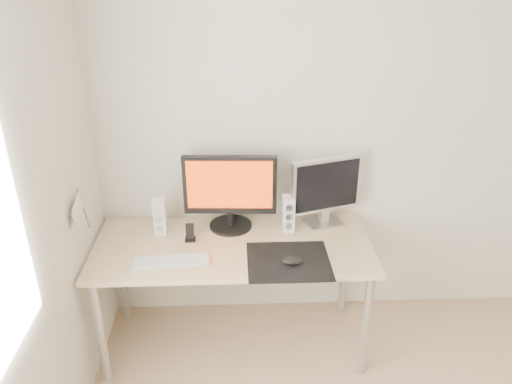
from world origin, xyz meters
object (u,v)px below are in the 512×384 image
second_monitor (326,188)px  keyboard (171,261)px  mouse (293,261)px  speaker_left (160,217)px  speaker_right (288,214)px  desk (233,255)px  main_monitor (230,190)px  phone_dock (190,235)px

second_monitor → keyboard: second_monitor is taller
mouse → speaker_left: size_ratio=0.50×
mouse → speaker_right: speaker_right is taller
desk → speaker_right: (0.33, 0.15, 0.19)m
desk → mouse: bearing=-34.9°
mouse → speaker_left: bearing=153.9°
speaker_right → desk: bearing=-156.1°
speaker_right → keyboard: size_ratio=0.52×
speaker_right → speaker_left: bearing=-179.6°
desk → second_monitor: size_ratio=3.63×
mouse → desk: bearing=145.1°
main_monitor → keyboard: main_monitor is taller
mouse → second_monitor: bearing=61.5°
speaker_right → mouse: bearing=-91.5°
main_monitor → phone_dock: size_ratio=4.99×
keyboard → phone_dock: bearing=68.7°
speaker_left → phone_dock: bearing=-27.8°
desk → keyboard: 0.39m
second_monitor → keyboard: (-0.90, -0.39, -0.23)m
speaker_right → keyboard: speaker_right is taller
desk → second_monitor: (0.56, 0.22, 0.32)m
main_monitor → desk: bearing=-86.2°
speaker_right → phone_dock: 0.59m
second_monitor → phone_dock: second_monitor is taller
main_monitor → phone_dock: main_monitor is taller
mouse → keyboard: mouse is taller
second_monitor → desk: bearing=-158.9°
main_monitor → keyboard: (-0.32, -0.37, -0.25)m
second_monitor → speaker_left: size_ratio=1.99×
second_monitor → phone_dock: bearing=-168.2°
phone_dock → mouse: bearing=-25.5°
keyboard → phone_dock: 0.24m
mouse → desk: mouse is taller
mouse → main_monitor: size_ratio=0.20×
desk → second_monitor: second_monitor is taller
desk → second_monitor: 0.68m
speaker_left → speaker_right: bearing=0.4°
keyboard → second_monitor: bearing=23.7°
desk → speaker_right: bearing=23.9°
keyboard → speaker_left: bearing=106.1°
speaker_left → phone_dock: (0.18, -0.09, -0.08)m
second_monitor → speaker_right: bearing=-163.2°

